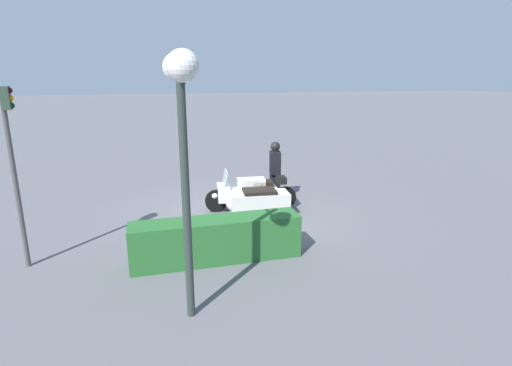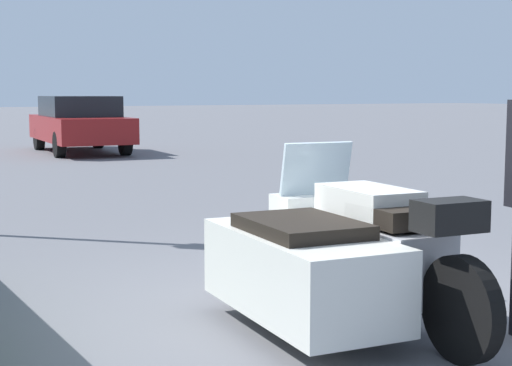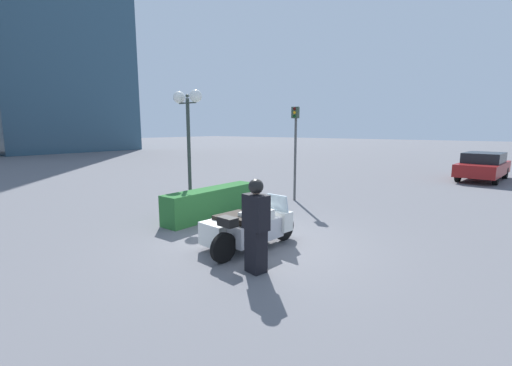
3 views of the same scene
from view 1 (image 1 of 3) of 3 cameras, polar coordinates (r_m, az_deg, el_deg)
ground_plane at (r=10.80m, az=-2.18°, el=-4.26°), size 160.00×160.00×0.00m
police_motorcycle at (r=10.60m, az=-0.54°, el=-2.05°), size 2.52×1.37×1.14m
officer_rider at (r=11.67m, az=2.73°, el=1.91°), size 0.38×0.52×1.75m
hedge_bush_curbside at (r=8.01m, az=-5.66°, el=-8.05°), size 3.34×0.66×0.86m
twin_lamp_post at (r=5.52m, az=-10.59°, el=10.77°), size 0.41×1.24×3.89m
traffic_light_near at (r=8.43m, az=-31.42°, el=3.74°), size 0.23×0.27×3.39m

